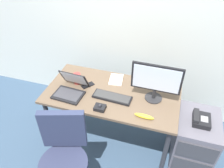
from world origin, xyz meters
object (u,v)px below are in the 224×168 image
trackball_mouse (100,107)px  desk_phone (201,119)px  office_chair (65,163)px  paper_notepad (116,80)px  monitor_main (156,81)px  coffee_mug (77,78)px  cell_phone (88,85)px  keyboard (112,97)px  file_cabinet (194,140)px  banana (144,116)px  laptop (71,89)px

trackball_mouse → desk_phone: bearing=13.1°
office_chair → paper_notepad: size_ratio=4.64×
office_chair → monitor_main: (0.66, 0.80, 0.52)m
coffee_mug → cell_phone: bearing=-7.7°
keyboard → office_chair: bearing=-109.8°
trackball_mouse → paper_notepad: trackball_mouse is taller
keyboard → cell_phone: keyboard is taller
file_cabinet → paper_notepad: 1.09m
trackball_mouse → banana: size_ratio=0.58×
office_chair → laptop: (-0.21, 0.64, 0.33)m
desk_phone → banana: banana is taller
banana → keyboard: bearing=154.2°
monitor_main → coffee_mug: 0.89m
laptop → trackball_mouse: bearing=-21.1°
cell_phone → banana: banana is taller
monitor_main → coffee_mug: monitor_main is taller
coffee_mug → trackball_mouse: bearing=-40.6°
laptop → banana: (0.83, -0.13, -0.03)m
office_chair → monitor_main: monitor_main is taller
paper_notepad → banana: banana is taller
desk_phone → keyboard: keyboard is taller
laptop → cell_phone: bearing=51.3°
file_cabinet → paper_notepad: bearing=165.0°
monitor_main → laptop: 0.90m
cell_phone → banana: (0.70, -0.30, 0.02)m
paper_notepad → cell_phone: paper_notepad is taller
keyboard → banana: 0.41m
file_cabinet → laptop: 1.45m
office_chair → keyboard: office_chair is taller
keyboard → coffee_mug: bearing=163.4°
keyboard → paper_notepad: keyboard is taller
monitor_main → office_chair: bearing=-129.5°
monitor_main → keyboard: 0.49m
banana → monitor_main: bearing=81.6°
desk_phone → monitor_main: (-0.49, 0.08, 0.31)m
desk_phone → laptop: 1.37m
monitor_main → cell_phone: monitor_main is taller
desk_phone → coffee_mug: (-1.36, 0.10, 0.14)m
coffee_mug → laptop: bearing=-90.7°
keyboard → banana: banana is taller
file_cabinet → monitor_main: 0.83m
desk_phone → keyboard: (-0.91, -0.03, 0.09)m
desk_phone → paper_notepad: (-0.96, 0.28, 0.08)m
monitor_main → cell_phone: (-0.74, -0.00, -0.23)m
file_cabinet → coffee_mug: size_ratio=5.14×
monitor_main → cell_phone: size_ratio=3.51×
file_cabinet → cell_phone: size_ratio=4.34×
desk_phone → keyboard: 0.92m
keyboard → paper_notepad: bearing=98.5°
laptop → paper_notepad: size_ratio=1.63×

